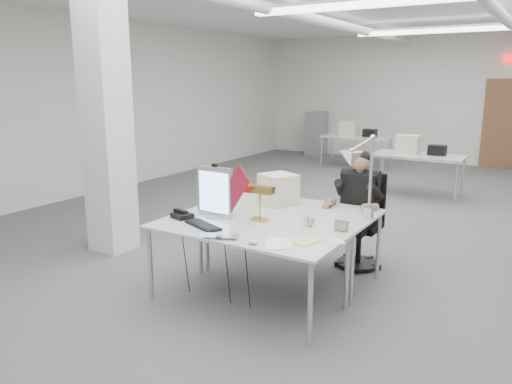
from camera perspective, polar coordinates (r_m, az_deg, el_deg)
room_shell at (r=6.75m, az=11.39°, el=9.16°), size 10.04×14.04×3.24m
desk_main at (r=4.58m, az=-1.12°, el=-4.35°), size 1.80×0.90×0.02m
desk_second at (r=5.33m, az=4.09°, el=-1.91°), size 1.80×0.90×0.02m
bg_desk_a at (r=9.54m, az=18.07°, el=4.02°), size 1.60×0.80×0.02m
bg_desk_b at (r=12.20m, az=11.37°, el=6.19°), size 1.60×0.80×0.02m
filing_cabinet at (r=14.19m, az=6.92°, el=6.66°), size 0.45×0.55×1.20m
office_chair at (r=5.74m, az=11.74°, el=-3.91°), size 0.47×0.47×0.94m
seated_person at (r=5.59m, az=11.76°, el=0.20°), size 0.52×0.63×0.93m
monitor at (r=4.93m, az=-4.71°, el=0.02°), size 0.41×0.05×0.50m
pennant at (r=4.75m, az=-2.51°, el=0.18°), size 0.46×0.18×0.52m
keyboard at (r=4.67m, az=-6.08°, el=-3.81°), size 0.46×0.30×0.02m
laptop at (r=4.28m, az=-4.26°, el=-5.27°), size 0.37×0.30×0.02m
mouse at (r=4.15m, az=-0.36°, el=-5.75°), size 0.11×0.08×0.04m
bankers_lamp at (r=4.80m, az=0.46°, el=-1.45°), size 0.29×0.14×0.31m
desk_phone at (r=4.97m, az=-8.43°, el=-2.70°), size 0.22×0.21×0.05m
picture_frame_left at (r=5.20m, az=-5.98°, el=-1.59°), size 0.14×0.05×0.10m
picture_frame_right at (r=4.55m, az=9.74°, el=-3.84°), size 0.13×0.04×0.10m
desk_clock at (r=4.67m, az=6.07°, el=-3.31°), size 0.11×0.07×0.11m
paper_stack_a at (r=4.17m, az=2.59°, el=-5.89°), size 0.34×0.37×0.01m
paper_stack_b at (r=4.25m, az=5.77°, el=-5.57°), size 0.23×0.29×0.01m
paper_stack_c at (r=4.27m, az=9.00°, el=-5.58°), size 0.22×0.21×0.01m
beige_monitor at (r=5.44m, az=2.57°, el=0.34°), size 0.45×0.44×0.33m
architect_lamp at (r=4.67m, az=12.04°, el=2.08°), size 0.27×0.77×0.99m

